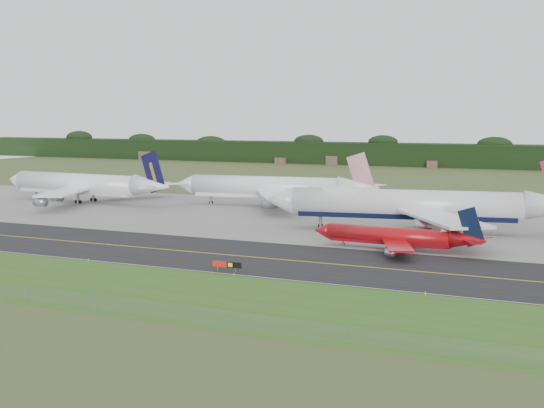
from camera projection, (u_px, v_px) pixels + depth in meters
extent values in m
plane|color=#3E4D24|center=(281.00, 255.00, 142.92)|extent=(600.00, 600.00, 0.00)
cube|color=#275A1A|center=(183.00, 294.00, 111.43)|extent=(400.00, 30.00, 0.01)
cube|color=black|center=(272.00, 259.00, 139.32)|extent=(400.00, 32.00, 0.02)
cube|color=gray|center=(366.00, 222.00, 188.81)|extent=(400.00, 78.00, 0.01)
cube|color=yellow|center=(272.00, 259.00, 139.32)|extent=(400.00, 0.40, 0.00)
cube|color=silver|center=(233.00, 274.00, 125.37)|extent=(400.00, 0.25, 0.00)
plane|color=slate|center=(131.00, 307.00, 99.61)|extent=(320.00, 0.00, 320.00)
cylinder|color=slate|center=(131.00, 307.00, 99.61)|extent=(0.10, 0.10, 2.20)
cube|color=black|center=(502.00, 156.00, 389.66)|extent=(700.00, 24.00, 12.00)
cylinder|color=silver|center=(405.00, 204.00, 172.12)|extent=(51.89, 15.59, 6.55)
cube|color=black|center=(405.00, 213.00, 172.36)|extent=(49.06, 13.53, 2.29)
cone|color=silver|center=(282.00, 200.00, 179.51)|extent=(7.50, 7.59, 6.55)
ellipsoid|color=silver|center=(343.00, 194.00, 175.59)|extent=(14.13, 7.85, 4.17)
cube|color=silver|center=(443.00, 218.00, 155.96)|extent=(24.43, 29.20, 0.56)
cube|color=silver|center=(448.00, 203.00, 183.97)|extent=(16.44, 30.58, 0.56)
cylinder|color=gray|center=(423.00, 226.00, 157.80)|extent=(4.01, 3.34, 2.75)
cylinder|color=gray|center=(430.00, 210.00, 184.59)|extent=(4.01, 3.34, 2.75)
cylinder|color=gray|center=(450.00, 236.00, 144.11)|extent=(4.01, 3.34, 2.75)
cylinder|color=gray|center=(456.00, 205.00, 195.26)|extent=(4.01, 3.34, 2.75)
cylinder|color=black|center=(321.00, 226.00, 177.76)|extent=(1.25, 0.73, 1.18)
cylinder|color=slate|center=(422.00, 225.00, 168.08)|extent=(1.06, 1.06, 4.38)
cylinder|color=black|center=(422.00, 232.00, 168.26)|extent=(1.26, 0.79, 1.18)
cylinder|color=slate|center=(424.00, 221.00, 174.99)|extent=(1.06, 1.06, 4.38)
cylinder|color=black|center=(424.00, 227.00, 175.17)|extent=(1.26, 0.79, 1.18)
cylinder|color=#9A0B10|center=(388.00, 235.00, 149.19)|extent=(25.11, 4.53, 3.38)
cube|color=maroon|center=(388.00, 241.00, 149.32)|extent=(23.82, 3.63, 1.18)
cone|color=#9A0B10|center=(323.00, 230.00, 155.69)|extent=(3.28, 3.52, 3.38)
cone|color=#9A0B10|center=(468.00, 240.00, 141.86)|extent=(6.74, 3.68, 3.38)
cube|color=#9A0B10|center=(397.00, 245.00, 141.16)|extent=(9.46, 14.58, 0.38)
cube|color=#9A0B10|center=(419.00, 235.00, 153.40)|extent=(10.45, 14.42, 0.38)
cube|color=black|center=(471.00, 227.00, 141.36)|extent=(5.34, 0.52, 7.69)
cylinder|color=gray|center=(390.00, 253.00, 138.46)|extent=(1.91, 1.50, 1.42)
cylinder|color=gray|center=(423.00, 237.00, 156.54)|extent=(1.91, 1.50, 1.42)
cylinder|color=black|center=(343.00, 244.00, 153.86)|extent=(0.62, 0.30, 0.61)
cylinder|color=slate|center=(394.00, 247.00, 146.85)|extent=(0.49, 0.49, 1.74)
cylinder|color=black|center=(394.00, 250.00, 146.91)|extent=(0.62, 0.33, 0.61)
cylinder|color=slate|center=(400.00, 244.00, 150.12)|extent=(0.49, 0.49, 1.74)
cylinder|color=black|center=(400.00, 247.00, 150.18)|extent=(0.62, 0.33, 0.61)
cylinder|color=white|center=(76.00, 183.00, 232.80)|extent=(46.09, 9.05, 6.15)
cube|color=silver|center=(77.00, 190.00, 233.03)|extent=(43.71, 7.37, 2.15)
cone|color=white|center=(17.00, 180.00, 245.11)|extent=(6.10, 6.51, 6.15)
cone|color=white|center=(152.00, 186.00, 218.93)|extent=(12.45, 6.91, 6.15)
cube|color=white|center=(65.00, 192.00, 217.05)|extent=(17.67, 28.50, 0.54)
cube|color=white|center=(126.00, 185.00, 240.89)|extent=(20.37, 27.98, 0.54)
cube|color=#0C0B33|center=(153.00, 172.00, 218.14)|extent=(8.63, 1.04, 12.42)
cylinder|color=gray|center=(57.00, 197.00, 219.47)|extent=(3.52, 2.79, 2.59)
cylinder|color=gray|center=(117.00, 189.00, 242.27)|extent=(3.52, 2.79, 2.59)
cylinder|color=gray|center=(40.00, 202.00, 206.45)|extent=(3.52, 2.79, 2.59)
cylinder|color=gray|center=(153.00, 187.00, 249.99)|extent=(3.52, 2.79, 2.59)
cylinder|color=black|center=(36.00, 197.00, 241.71)|extent=(1.14, 0.57, 1.11)
cylinder|color=slate|center=(78.00, 197.00, 228.54)|extent=(0.91, 0.91, 3.90)
cylinder|color=black|center=(78.00, 202.00, 228.69)|extent=(1.14, 0.62, 1.11)
cylinder|color=slate|center=(93.00, 195.00, 234.43)|extent=(0.91, 0.91, 3.90)
cylinder|color=black|center=(94.00, 200.00, 234.59)|extent=(1.14, 0.62, 1.11)
cylinder|color=white|center=(264.00, 187.00, 221.72)|extent=(44.73, 11.77, 6.15)
cube|color=white|center=(264.00, 193.00, 221.95)|extent=(42.34, 9.96, 2.15)
cone|color=white|center=(186.00, 184.00, 229.27)|extent=(6.28, 6.81, 6.15)
cone|color=white|center=(358.00, 188.00, 213.18)|extent=(12.38, 7.60, 6.15)
cube|color=white|center=(277.00, 195.00, 207.48)|extent=(20.34, 25.72, 0.55)
cube|color=white|center=(301.00, 187.00, 231.50)|extent=(15.32, 26.61, 0.55)
cube|color=#9E0B32|center=(361.00, 174.00, 212.52)|extent=(8.48, 1.57, 12.23)
cylinder|color=gray|center=(268.00, 204.00, 202.05)|extent=(3.66, 2.99, 2.58)
cylinder|color=gray|center=(305.00, 191.00, 237.54)|extent=(3.66, 2.99, 2.58)
cylinder|color=black|center=(211.00, 202.00, 227.41)|extent=(1.16, 0.64, 1.11)
cylinder|color=slate|center=(272.00, 201.00, 217.88)|extent=(0.96, 0.96, 3.88)
cylinder|color=black|center=(272.00, 206.00, 218.03)|extent=(1.17, 0.69, 1.11)
cylinder|color=slate|center=(279.00, 199.00, 224.28)|extent=(0.96, 0.96, 3.88)
cylinder|color=black|center=(279.00, 203.00, 224.44)|extent=(1.17, 0.69, 1.11)
cylinder|color=slate|center=(218.00, 269.00, 128.11)|extent=(0.13, 0.13, 0.76)
cylinder|color=slate|center=(235.00, 270.00, 126.95)|extent=(0.13, 0.13, 0.76)
cube|color=#A0120C|center=(219.00, 264.00, 127.90)|extent=(2.41, 0.37, 0.98)
cube|color=black|center=(231.00, 265.00, 127.16)|extent=(1.10, 0.27, 0.98)
cube|color=black|center=(238.00, 265.00, 126.69)|extent=(1.32, 0.29, 0.98)
cylinder|color=yellow|center=(88.00, 260.00, 136.68)|extent=(0.16, 0.16, 0.50)
cylinder|color=yellow|center=(234.00, 275.00, 124.12)|extent=(0.16, 0.16, 0.50)
cylinder|color=yellow|center=(425.00, 293.00, 110.76)|extent=(0.16, 0.16, 0.50)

